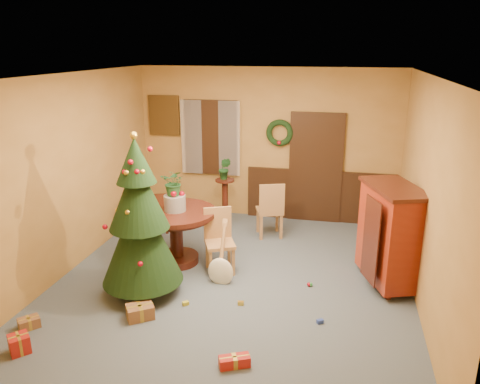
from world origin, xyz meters
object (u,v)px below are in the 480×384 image
(writing_desk, at_px, (148,206))
(dining_table, at_px, (176,226))
(chair_near, at_px, (219,238))
(christmas_tree, at_px, (139,220))
(sideboard, at_px, (391,233))

(writing_desk, bearing_deg, dining_table, -48.95)
(dining_table, xyz_separation_m, chair_near, (0.71, -0.09, -0.09))
(chair_near, height_order, writing_desk, chair_near)
(dining_table, height_order, chair_near, chair_near)
(dining_table, xyz_separation_m, writing_desk, (-0.92, 1.06, -0.10))
(dining_table, distance_m, writing_desk, 1.41)
(christmas_tree, bearing_deg, sideboard, 16.96)
(christmas_tree, distance_m, sideboard, 3.45)
(chair_near, relative_size, christmas_tree, 0.43)
(dining_table, bearing_deg, chair_near, -7.56)
(chair_near, relative_size, writing_desk, 1.15)
(chair_near, relative_size, sideboard, 0.66)
(chair_near, height_order, sideboard, sideboard)
(writing_desk, bearing_deg, sideboard, -14.66)
(dining_table, bearing_deg, writing_desk, 131.05)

